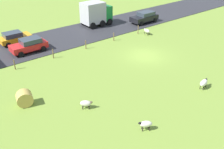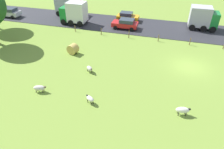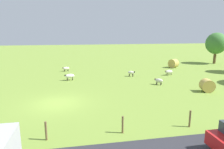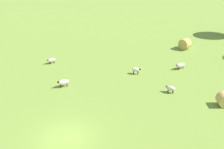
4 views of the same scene
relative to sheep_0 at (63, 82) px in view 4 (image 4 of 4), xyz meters
The scene contains 8 objects.
ground_plane 8.33m from the sheep_0, ahead, with size 160.00×160.00×0.00m, color olive.
sheep_0 is the anchor object (origin of this frame).
sheep_1 6.22m from the sheep_0, behind, with size 0.72×1.14×0.67m.
sheep_3 13.54m from the sheep_0, 92.59° to the left, with size 0.79×1.33×0.75m.
sheep_4 10.83m from the sheep_0, 68.18° to the left, with size 0.96×1.00×0.72m.
sheep_5 8.20m from the sheep_0, 95.46° to the left, with size 0.85×1.02×0.76m.
hay_bale_0 18.09m from the sheep_0, 109.80° to the left, with size 1.44×1.44×1.10m, color tan.
hay_bale_1 15.63m from the sheep_0, 61.22° to the left, with size 1.29×1.29×1.02m, color tan.
Camera 4 is at (18.36, -1.41, 14.68)m, focal length 46.84 mm.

